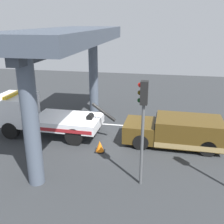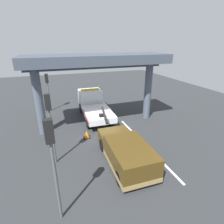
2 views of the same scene
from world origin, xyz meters
name	(u,v)px [view 1 (image 1 of 2)]	position (x,y,z in m)	size (l,w,h in m)	color
ground_plane	(96,139)	(0.00, 0.00, -0.05)	(60.00, 40.00, 0.10)	#2D3033
lane_stripe_west	(198,131)	(-6.00, -2.21, 0.00)	(2.60, 0.16, 0.01)	silver
lane_stripe_mid	(104,124)	(0.00, -2.21, 0.00)	(2.60, 0.16, 0.01)	silver
lane_stripe_east	(21,118)	(6.00, -2.21, 0.00)	(2.60, 0.16, 0.01)	silver
tow_truck_white	(37,115)	(3.60, -0.02, 1.20)	(7.28, 2.54, 2.46)	white
towed_van_green	(177,132)	(-4.60, 0.00, 0.78)	(5.24, 2.32, 1.58)	#4C3814
overpass_structure	(69,44)	(1.35, 0.00, 5.33)	(3.60, 11.61, 6.11)	#4C5666
traffic_light_far	(143,112)	(-2.98, 4.08, 3.22)	(0.39, 0.32, 4.42)	#515456
traffic_cone_orange	(100,147)	(-0.63, 1.59, 0.28)	(0.50, 0.50, 0.60)	orange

